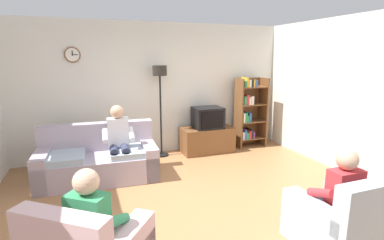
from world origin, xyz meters
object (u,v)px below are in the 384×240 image
person_on_couch (119,138)px  person_in_right_armchair (336,193)px  floor_lamp (160,86)px  tv (208,118)px  person_in_left_armchair (96,220)px  tv_stand (207,140)px  armchair_near_bookshelf (340,224)px  couch (98,161)px  bookshelf (249,111)px

person_on_couch → person_in_right_armchair: bearing=-53.3°
floor_lamp → person_in_right_armchair: floor_lamp is taller
tv → person_in_left_armchair: 3.91m
tv_stand → armchair_near_bookshelf: size_ratio=1.22×
tv → person_in_left_armchair: person_in_left_armchair is taller
couch → floor_lamp: bearing=31.7°
couch → tv: size_ratio=3.24×
armchair_near_bookshelf → person_in_left_armchair: bearing=170.3°
floor_lamp → armchair_near_bookshelf: size_ratio=2.06×
tv → person_on_couch: 2.08m
armchair_near_bookshelf → person_in_left_armchair: person_in_left_armchair is taller
armchair_near_bookshelf → tv: bearing=90.4°
tv_stand → bookshelf: (1.04, 0.07, 0.54)m
tv → armchair_near_bookshelf: tv is taller
tv → floor_lamp: bearing=172.8°
couch → armchair_near_bookshelf: 3.64m
couch → person_on_couch: person_on_couch is taller
bookshelf → person_on_couch: bookshelf is taller
bookshelf → person_in_left_armchair: (-3.44, -3.17, -0.21)m
floor_lamp → person_in_left_armchair: (-1.42, -3.20, -0.85)m
armchair_near_bookshelf → person_on_couch: bearing=125.8°
person_in_right_armchair → tv_stand: bearing=90.4°
floor_lamp → person_in_left_armchair: size_ratio=1.65×
person_in_right_armchair → couch: bearing=130.0°
couch → person_in_left_armchair: (-0.13, -2.41, 0.29)m
tv_stand → person_on_couch: bearing=-157.4°
couch → person_in_right_armchair: bearing=-50.0°
tv → floor_lamp: (-0.98, 0.12, 0.69)m
couch → bookshelf: 3.44m
person_in_left_armchair → person_in_right_armchair: size_ratio=1.00×
bookshelf → person_in_right_armchair: (-1.02, -3.50, -0.21)m
person_in_left_armchair → person_in_right_armchair: (2.43, -0.33, 0.00)m
bookshelf → person_in_left_armchair: bearing=-137.3°
couch → person_on_couch: size_ratio=1.57×
couch → person_in_left_armchair: 2.43m
tv_stand → bookshelf: bookshelf is taller
couch → armchair_near_bookshelf: bearing=-50.9°
bookshelf → person_in_right_armchair: 3.65m
floor_lamp → couch: bearing=-148.3°
floor_lamp → person_on_couch: (-0.95, -0.90, -0.75)m
tv_stand → person_in_left_armchair: size_ratio=0.98×
floor_lamp → person_in_right_armchair: (1.01, -3.53, -0.85)m
floor_lamp → armchair_near_bookshelf: floor_lamp is taller
person_in_left_armchair → person_on_couch: bearing=78.4°
bookshelf → floor_lamp: (-2.03, 0.03, 0.64)m
bookshelf → person_in_left_armchair: size_ratio=1.41×
armchair_near_bookshelf → couch: bearing=129.1°
couch → tv: (2.27, 0.67, 0.44)m
tv_stand → floor_lamp: (-0.98, 0.10, 1.18)m
tv → bookshelf: size_ratio=0.38×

